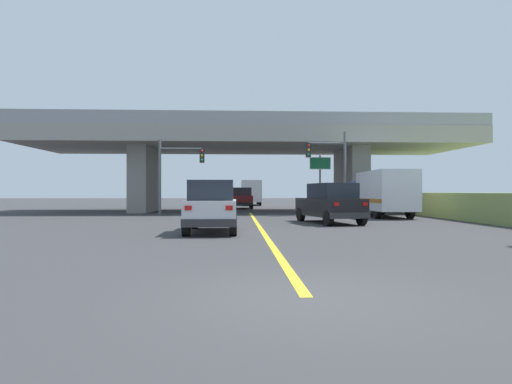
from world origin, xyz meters
TOP-DOWN VIEW (x-y plane):
  - ground at (0.00, 29.13)m, footprint 160.00×160.00m
  - overpass_bridge at (0.00, 29.13)m, footprint 34.84×10.55m
  - lane_divider_stripe at (0.00, 13.11)m, footprint 0.20×26.21m
  - suv_lead at (-2.00, 10.55)m, footprint 1.94×4.28m
  - suv_crossing at (3.70, 15.26)m, footprint 2.91×5.01m
  - box_truck at (8.31, 20.95)m, footprint 2.33×7.31m
  - sedan_oncoming at (-0.50, 35.53)m, footprint 2.05×4.73m
  - traffic_signal_nearside at (5.39, 22.36)m, footprint 2.74×0.36m
  - traffic_signal_farside at (-5.19, 23.28)m, footprint 3.12×0.36m
  - highway_sign at (5.43, 26.67)m, footprint 1.63×0.17m
  - semi_truck_distant at (0.70, 45.76)m, footprint 2.33×7.45m

SIDE VIEW (x-z plane):
  - ground at x=0.00m, z-range 0.00..0.00m
  - lane_divider_stripe at x=0.00m, z-range 0.00..0.01m
  - suv_lead at x=-2.00m, z-range 0.00..2.02m
  - suv_crossing at x=3.70m, z-range 0.00..2.02m
  - sedan_oncoming at x=-0.50m, z-range 0.01..2.03m
  - box_truck at x=8.31m, z-range 0.10..3.00m
  - semi_truck_distant at x=0.70m, z-range 0.10..3.06m
  - highway_sign at x=5.43m, z-range 1.05..5.49m
  - traffic_signal_farside at x=-5.19m, z-range 0.73..5.89m
  - traffic_signal_nearside at x=5.39m, z-range 0.70..6.36m
  - overpass_bridge at x=0.00m, z-range 1.62..8.93m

